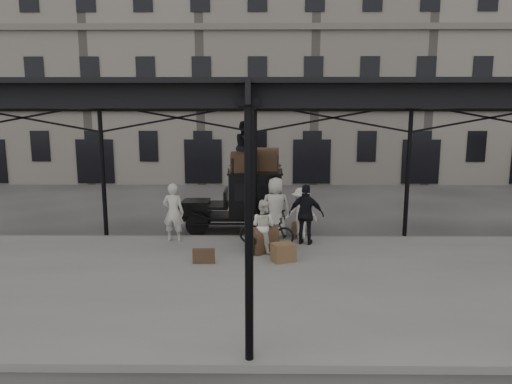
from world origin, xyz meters
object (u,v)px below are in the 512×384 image
(porter_left, at_px, (173,212))
(porter_official, at_px, (306,215))
(bicycle, at_px, (267,230))
(taxi, at_px, (246,198))
(steamer_trunk_roof_near, at_px, (244,163))
(steamer_trunk_platform, at_px, (262,241))

(porter_left, bearing_deg, porter_official, -175.95)
(bicycle, bearing_deg, porter_official, -74.93)
(taxi, height_order, porter_official, taxi)
(porter_official, bearing_deg, bicycle, 18.31)
(porter_left, xyz_separation_m, steamer_trunk_roof_near, (2.18, 1.62, 1.40))
(porter_left, bearing_deg, bicycle, -178.70)
(porter_official, bearing_deg, taxi, -32.70)
(taxi, height_order, porter_left, taxi)
(porter_left, distance_m, steamer_trunk_roof_near, 3.06)
(porter_official, xyz_separation_m, bicycle, (-1.23, -0.06, -0.48))
(steamer_trunk_platform, bearing_deg, bicycle, 37.25)
(taxi, distance_m, bicycle, 2.39)
(porter_official, xyz_separation_m, steamer_trunk_roof_near, (-2.00, 1.90, 1.39))
(porter_left, distance_m, steamer_trunk_platform, 3.09)
(taxi, height_order, steamer_trunk_platform, taxi)
(bicycle, distance_m, steamer_trunk_roof_near, 2.82)
(taxi, relative_size, bicycle, 2.09)
(taxi, xyz_separation_m, bicycle, (0.69, -2.21, -0.60))
(taxi, relative_size, steamer_trunk_roof_near, 4.42)
(taxi, relative_size, steamer_trunk_platform, 4.13)
(taxi, distance_m, steamer_trunk_roof_near, 1.31)
(taxi, bearing_deg, porter_official, -48.23)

